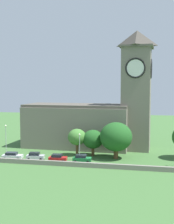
# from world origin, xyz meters

# --- Properties ---
(ground_plane) EXTENTS (200.00, 200.00, 0.00)m
(ground_plane) POSITION_xyz_m (0.00, 15.00, 0.00)
(ground_plane) COLOR #3D6633
(church) EXTENTS (35.09, 13.47, 31.36)m
(church) POSITION_xyz_m (-1.62, 17.07, 8.85)
(church) COLOR slate
(church) RESTS_ON ground
(quay_barrier) EXTENTS (44.45, 0.70, 1.02)m
(quay_barrier) POSITION_xyz_m (0.00, -3.70, 0.51)
(quay_barrier) COLOR gray
(quay_barrier) RESTS_ON ground
(car_white) EXTENTS (4.81, 2.70, 1.66)m
(car_white) POSITION_xyz_m (-17.56, -0.46, 0.84)
(car_white) COLOR silver
(car_white) RESTS_ON ground
(car_silver) EXTENTS (4.31, 2.69, 1.80)m
(car_silver) POSITION_xyz_m (-12.07, -0.04, 0.91)
(car_silver) COLOR silver
(car_silver) RESTS_ON ground
(car_red) EXTENTS (4.18, 2.58, 1.75)m
(car_red) POSITION_xyz_m (-6.50, -0.59, 0.88)
(car_red) COLOR red
(car_red) RESTS_ON ground
(car_green) EXTENTS (4.24, 2.43, 1.77)m
(car_green) POSITION_xyz_m (-1.08, -0.03, 0.89)
(car_green) COLOR #1E6B38
(car_green) RESTS_ON ground
(streetlamp_west_end) EXTENTS (0.44, 0.44, 7.65)m
(streetlamp_west_end) POSITION_xyz_m (-20.44, 2.24, 5.04)
(streetlamp_west_end) COLOR #9EA0A5
(streetlamp_west_end) RESTS_ON ground
(streetlamp_west_mid) EXTENTS (0.44, 0.44, 6.18)m
(streetlamp_west_mid) POSITION_xyz_m (-2.06, 1.98, 4.20)
(streetlamp_west_mid) COLOR #9EA0A5
(streetlamp_west_mid) RESTS_ON ground
(tree_riverside_west) EXTENTS (7.54, 7.54, 8.60)m
(tree_riverside_west) POSITION_xyz_m (5.92, 5.19, 5.18)
(tree_riverside_west) COLOR brown
(tree_riverside_west) RESTS_ON ground
(tree_riverside_east) EXTENTS (4.43, 4.43, 6.59)m
(tree_riverside_east) POSITION_xyz_m (-3.78, 6.44, 4.55)
(tree_riverside_east) COLOR brown
(tree_riverside_east) RESTS_ON ground
(tree_by_tower) EXTENTS (5.08, 5.08, 6.37)m
(tree_by_tower) POSITION_xyz_m (0.08, 7.06, 4.06)
(tree_by_tower) COLOR brown
(tree_by_tower) RESTS_ON ground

